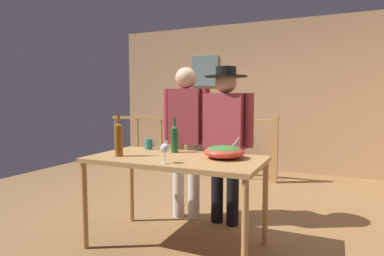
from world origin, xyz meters
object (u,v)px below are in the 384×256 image
(wine_bottle_green, at_px, (174,138))
(framed_picture, at_px, (205,71))
(mug_teal, at_px, (149,144))
(salad_bowl, at_px, (224,151))
(wine_glass, at_px, (165,149))
(stair_railing, at_px, (211,139))
(wine_bottle_amber, at_px, (119,139))
(flat_screen_tv, at_px, (214,131))
(serving_table, at_px, (176,166))
(person_standing_left, at_px, (186,131))
(person_standing_right, at_px, (225,131))
(tv_console, at_px, (214,156))

(wine_bottle_green, bearing_deg, framed_picture, 106.80)
(mug_teal, bearing_deg, salad_bowl, -11.56)
(wine_glass, bearing_deg, stair_railing, 103.40)
(wine_bottle_green, height_order, wine_bottle_amber, wine_bottle_amber)
(framed_picture, height_order, flat_screen_tv, framed_picture)
(serving_table, relative_size, wine_bottle_green, 4.60)
(serving_table, relative_size, mug_teal, 13.70)
(stair_railing, bearing_deg, flat_screen_tv, 106.34)
(flat_screen_tv, bearing_deg, person_standing_left, -76.76)
(flat_screen_tv, height_order, person_standing_right, person_standing_right)
(flat_screen_tv, relative_size, wine_bottle_green, 1.41)
(mug_teal, xyz_separation_m, person_standing_right, (0.69, 0.40, 0.13))
(framed_picture, height_order, tv_console, framed_picture)
(flat_screen_tv, xyz_separation_m, salad_bowl, (1.22, -3.08, 0.14))
(wine_glass, relative_size, mug_teal, 1.44)
(framed_picture, relative_size, person_standing_right, 0.36)
(salad_bowl, distance_m, person_standing_right, 0.62)
(framed_picture, xyz_separation_m, mug_teal, (0.66, -3.22, -1.02))
(serving_table, distance_m, salad_bowl, 0.44)
(wine_glass, distance_m, wine_bottle_amber, 0.55)
(stair_railing, xyz_separation_m, tv_console, (-0.16, 0.56, -0.40))
(framed_picture, distance_m, person_standing_right, 3.25)
(person_standing_right, bearing_deg, serving_table, 78.61)
(person_standing_right, bearing_deg, stair_railing, -59.21)
(serving_table, xyz_separation_m, mug_teal, (-0.46, 0.30, 0.13))
(salad_bowl, relative_size, person_standing_left, 0.21)
(wine_glass, bearing_deg, person_standing_right, 79.46)
(salad_bowl, height_order, wine_bottle_green, wine_bottle_green)
(wine_bottle_amber, distance_m, person_standing_right, 1.12)
(flat_screen_tv, xyz_separation_m, person_standing_left, (0.59, -2.50, 0.25))
(wine_bottle_green, bearing_deg, serving_table, -60.42)
(flat_screen_tv, height_order, mug_teal, mug_teal)
(framed_picture, xyz_separation_m, salad_bowl, (1.53, -3.40, -1.01))
(mug_teal, distance_m, person_standing_right, 0.81)
(flat_screen_tv, height_order, salad_bowl, salad_bowl)
(salad_bowl, distance_m, mug_teal, 0.88)
(person_standing_left, bearing_deg, wine_bottle_amber, 66.80)
(stair_railing, relative_size, salad_bowl, 8.83)
(framed_picture, bearing_deg, wine_glass, -72.92)
(tv_console, relative_size, mug_teal, 8.10)
(tv_console, bearing_deg, flat_screen_tv, -90.00)
(mug_teal, bearing_deg, tv_console, 96.89)
(wine_glass, bearing_deg, salad_bowl, 48.15)
(person_standing_right, bearing_deg, salad_bowl, 113.71)
(stair_railing, distance_m, wine_glass, 3.04)
(tv_console, distance_m, person_standing_right, 2.83)
(framed_picture, bearing_deg, stair_railing, -61.39)
(salad_bowl, bearing_deg, wine_bottle_green, 168.60)
(person_standing_left, relative_size, person_standing_right, 1.01)
(serving_table, distance_m, mug_teal, 0.56)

